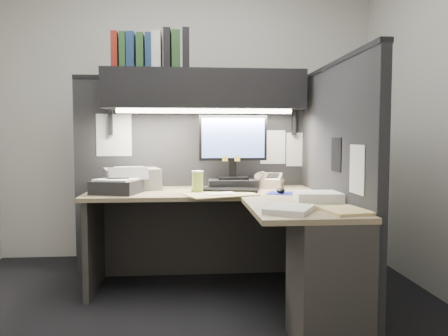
{
  "coord_description": "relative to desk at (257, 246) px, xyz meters",
  "views": [
    {
      "loc": [
        -0.01,
        -2.69,
        1.13
      ],
      "look_at": [
        0.26,
        0.51,
        0.91
      ],
      "focal_mm": 35.0,
      "sensor_mm": 36.0,
      "label": 1
    }
  ],
  "objects": [
    {
      "name": "floor",
      "position": [
        -0.43,
        0.0,
        -0.44
      ],
      "size": [
        3.5,
        3.5,
        0.0
      ],
      "primitive_type": "plane",
      "color": "black",
      "rests_on": "ground"
    },
    {
      "name": "desk",
      "position": [
        0.0,
        0.0,
        0.0
      ],
      "size": [
        1.7,
        1.53,
        0.73
      ],
      "color": "#817352",
      "rests_on": "floor"
    },
    {
      "name": "monitor",
      "position": [
        -0.08,
        0.69,
        0.51
      ],
      "size": [
        0.53,
        0.24,
        0.57
      ],
      "rotation": [
        0.0,
        0.0,
        -0.01
      ],
      "color": "black",
      "rests_on": "desk"
    },
    {
      "name": "partition_back",
      "position": [
        -0.4,
        0.93,
        0.36
      ],
      "size": [
        1.9,
        0.06,
        1.6
      ],
      "primitive_type": "cube",
      "color": "black",
      "rests_on": "floor"
    },
    {
      "name": "mousepad",
      "position": [
        0.24,
        0.37,
        0.29
      ],
      "size": [
        0.25,
        0.24,
        0.0
      ],
      "primitive_type": "cube",
      "rotation": [
        0.0,
        0.0,
        -0.35
      ],
      "color": "navy",
      "rests_on": "desk"
    },
    {
      "name": "manila_stack",
      "position": [
        0.41,
        -0.43,
        0.29
      ],
      "size": [
        0.26,
        0.31,
        0.02
      ],
      "primitive_type": "cube",
      "rotation": [
        0.0,
        0.0,
        0.15
      ],
      "color": "tan",
      "rests_on": "desk"
    },
    {
      "name": "wall_front",
      "position": [
        -0.43,
        -1.5,
        0.91
      ],
      "size": [
        3.5,
        0.04,
        2.7
      ],
      "primitive_type": "cube",
      "color": "beige",
      "rests_on": "floor"
    },
    {
      "name": "keyboard",
      "position": [
        -0.16,
        0.51,
        0.3
      ],
      "size": [
        0.5,
        0.26,
        0.02
      ],
      "primitive_type": "cube",
      "rotation": [
        0.0,
        0.0,
        -0.22
      ],
      "color": "black",
      "rests_on": "desk"
    },
    {
      "name": "printer",
      "position": [
        -0.87,
        0.72,
        0.37
      ],
      "size": [
        0.48,
        0.44,
        0.16
      ],
      "primitive_type": "cube",
      "rotation": [
        0.0,
        0.0,
        0.26
      ],
      "color": "gray",
      "rests_on": "desk"
    },
    {
      "name": "paper_stack_b",
      "position": [
        0.11,
        -0.39,
        0.3
      ],
      "size": [
        0.33,
        0.35,
        0.03
      ],
      "primitive_type": "cube",
      "rotation": [
        0.0,
        0.0,
        -0.5
      ],
      "color": "white",
      "rests_on": "desk"
    },
    {
      "name": "wall_back",
      "position": [
        -0.43,
        1.5,
        0.91
      ],
      "size": [
        3.5,
        0.04,
        2.7
      ],
      "primitive_type": "cube",
      "color": "beige",
      "rests_on": "floor"
    },
    {
      "name": "pinned_papers",
      "position": [
        -0.0,
        0.56,
        0.61
      ],
      "size": [
        1.76,
        1.31,
        0.51
      ],
      "color": "white",
      "rests_on": "partition_back"
    },
    {
      "name": "telephone",
      "position": [
        0.21,
        0.76,
        0.33
      ],
      "size": [
        0.29,
        0.3,
        0.09
      ],
      "primitive_type": "cube",
      "rotation": [
        0.0,
        0.0,
        -0.35
      ],
      "color": "#BAA88F",
      "rests_on": "desk"
    },
    {
      "name": "paper_stack_a",
      "position": [
        0.39,
        0.0,
        0.31
      ],
      "size": [
        0.3,
        0.26,
        0.05
      ],
      "primitive_type": "cube",
      "rotation": [
        0.0,
        0.0,
        -0.09
      ],
      "color": "white",
      "rests_on": "desk"
    },
    {
      "name": "task_light_tube",
      "position": [
        -0.3,
        0.61,
        0.89
      ],
      "size": [
        1.32,
        0.04,
        0.04
      ],
      "primitive_type": "cylinder",
      "rotation": [
        0.0,
        1.57,
        0.0
      ],
      "color": "white",
      "rests_on": "overhead_shelf"
    },
    {
      "name": "coffee_cup",
      "position": [
        -0.36,
        0.46,
        0.36
      ],
      "size": [
        0.08,
        0.08,
        0.15
      ],
      "primitive_type": "cylinder",
      "rotation": [
        0.0,
        0.0,
        0.0
      ],
      "color": "#BECF52",
      "rests_on": "desk"
    },
    {
      "name": "open_folder",
      "position": [
        -0.21,
        0.32,
        0.29
      ],
      "size": [
        0.55,
        0.45,
        0.01
      ],
      "primitive_type": "cube",
      "rotation": [
        0.0,
        0.0,
        0.35
      ],
      "color": "tan",
      "rests_on": "desk"
    },
    {
      "name": "binder_row",
      "position": [
        -0.7,
        0.75,
        1.35
      ],
      "size": [
        0.58,
        0.25,
        0.3
      ],
      "color": "maroon",
      "rests_on": "overhead_shelf"
    },
    {
      "name": "notebook_stack",
      "position": [
        -0.94,
        0.46,
        0.33
      ],
      "size": [
        0.37,
        0.34,
        0.09
      ],
      "primitive_type": "cube",
      "rotation": [
        0.0,
        0.0,
        -0.28
      ],
      "color": "black",
      "rests_on": "desk"
    },
    {
      "name": "mouse",
      "position": [
        0.23,
        0.37,
        0.31
      ],
      "size": [
        0.09,
        0.11,
        0.04
      ],
      "primitive_type": "ellipsoid",
      "rotation": [
        0.0,
        0.0,
        -0.27
      ],
      "color": "black",
      "rests_on": "mousepad"
    },
    {
      "name": "partition_right",
      "position": [
        0.55,
        0.18,
        0.36
      ],
      "size": [
        0.06,
        1.5,
        1.6
      ],
      "primitive_type": "cube",
      "color": "black",
      "rests_on": "floor"
    },
    {
      "name": "overhead_shelf",
      "position": [
        -0.3,
        0.75,
        1.06
      ],
      "size": [
        1.55,
        0.34,
        0.3
      ],
      "primitive_type": "cube",
      "color": "black",
      "rests_on": "partition_back"
    }
  ]
}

